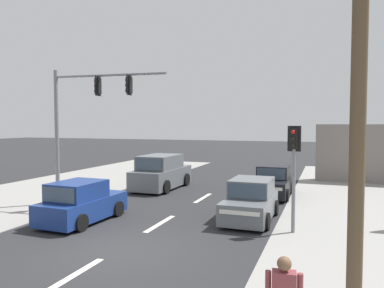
% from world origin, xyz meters
% --- Properties ---
extents(ground_plane, '(140.00, 140.00, 0.00)m').
position_xyz_m(ground_plane, '(0.00, 0.00, 0.00)').
color(ground_plane, '#28282B').
extents(lane_dash_near, '(0.20, 2.40, 0.01)m').
position_xyz_m(lane_dash_near, '(0.00, -2.00, 0.00)').
color(lane_dash_near, silver).
rests_on(lane_dash_near, ground).
extents(lane_dash_mid, '(0.20, 2.40, 0.01)m').
position_xyz_m(lane_dash_mid, '(0.00, 3.00, 0.00)').
color(lane_dash_mid, silver).
rests_on(lane_dash_mid, ground).
extents(lane_dash_far, '(0.20, 2.40, 0.01)m').
position_xyz_m(lane_dash_far, '(0.00, 8.00, 0.00)').
color(lane_dash_far, silver).
rests_on(lane_dash_far, ground).
extents(kerb_left_verge, '(8.00, 40.00, 0.02)m').
position_xyz_m(kerb_left_verge, '(-8.50, 4.00, 0.01)').
color(kerb_left_verge, gray).
rests_on(kerb_left_verge, ground).
extents(utility_pole_foreground_right, '(3.78, 0.32, 8.66)m').
position_xyz_m(utility_pole_foreground_right, '(5.97, -2.41, 4.68)').
color(utility_pole_foreground_right, brown).
rests_on(utility_pole_foreground_right, ground).
extents(traffic_signal_mast, '(5.28, 0.60, 6.00)m').
position_xyz_m(traffic_signal_mast, '(-4.45, 4.57, 4.15)').
color(traffic_signal_mast, slate).
rests_on(traffic_signal_mast, ground).
extents(pedestal_signal_right_kerb, '(0.44, 0.31, 3.56)m').
position_xyz_m(pedestal_signal_right_kerb, '(4.64, 3.42, 2.42)').
color(pedestal_signal_right_kerb, slate).
rests_on(pedestal_signal_right_kerb, ground).
extents(hatchback_kerbside_parked, '(1.88, 3.69, 1.53)m').
position_xyz_m(hatchback_kerbside_parked, '(-2.84, 2.24, 0.70)').
color(hatchback_kerbside_parked, navy).
rests_on(hatchback_kerbside_parked, ground).
extents(hatchback_crossing_left, '(1.79, 3.65, 1.53)m').
position_xyz_m(hatchback_crossing_left, '(3.15, 9.73, 0.70)').
color(hatchback_crossing_left, black).
rests_on(hatchback_crossing_left, ground).
extents(hatchback_receding_far, '(1.80, 3.65, 1.53)m').
position_xyz_m(hatchback_receding_far, '(2.97, 4.69, 0.70)').
color(hatchback_receding_far, slate).
rests_on(hatchback_receding_far, ground).
extents(suv_oncoming_mid, '(2.13, 4.58, 1.90)m').
position_xyz_m(suv_oncoming_mid, '(-3.03, 9.73, 0.88)').
color(suv_oncoming_mid, slate).
rests_on(suv_oncoming_mid, ground).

